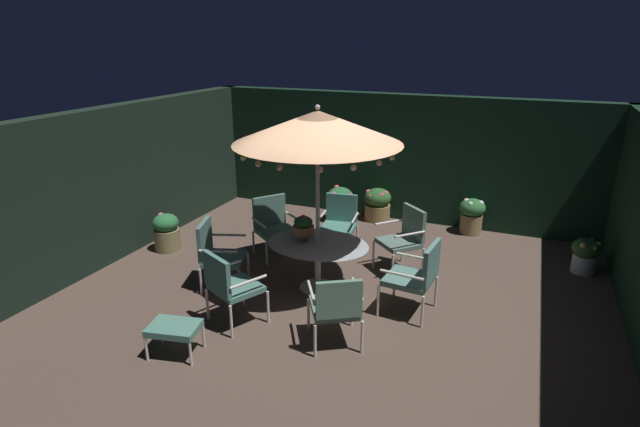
% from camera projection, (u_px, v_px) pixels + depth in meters
% --- Properties ---
extents(ground_plane, '(8.08, 7.47, 0.02)m').
position_uv_depth(ground_plane, '(335.00, 294.00, 7.31)').
color(ground_plane, brown).
extents(hedge_backdrop_rear, '(8.08, 0.30, 2.48)m').
position_uv_depth(hedge_backdrop_rear, '(400.00, 158.00, 10.01)').
color(hedge_backdrop_rear, black).
rests_on(hedge_backdrop_rear, ground_plane).
extents(hedge_backdrop_left, '(0.30, 7.47, 2.48)m').
position_uv_depth(hedge_backdrop_left, '(115.00, 183.00, 8.30)').
color(hedge_backdrop_left, black).
rests_on(hedge_backdrop_left, ground_plane).
extents(patio_dining_table, '(1.49, 1.17, 0.72)m').
position_uv_depth(patio_dining_table, '(318.00, 252.00, 7.27)').
color(patio_dining_table, beige).
rests_on(patio_dining_table, ground_plane).
extents(patio_umbrella, '(2.29, 2.29, 2.68)m').
position_uv_depth(patio_umbrella, '(318.00, 127.00, 6.68)').
color(patio_umbrella, beige).
rests_on(patio_umbrella, ground_plane).
extents(centerpiece_planter, '(0.31, 0.31, 0.40)m').
position_uv_depth(centerpiece_planter, '(303.00, 226.00, 7.22)').
color(centerpiece_planter, '#A96148').
rests_on(centerpiece_planter, patio_dining_table).
extents(patio_chair_north, '(0.83, 0.83, 1.03)m').
position_uv_depth(patio_chair_north, '(405.00, 235.00, 7.84)').
color(patio_chair_north, beige).
rests_on(patio_chair_north, ground_plane).
extents(patio_chair_northeast, '(0.68, 0.67, 0.96)m').
position_uv_depth(patio_chair_northeast, '(339.00, 220.00, 8.64)').
color(patio_chair_northeast, silver).
rests_on(patio_chair_northeast, ground_plane).
extents(patio_chair_east, '(0.83, 0.84, 0.99)m').
position_uv_depth(patio_chair_east, '(273.00, 223.00, 8.49)').
color(patio_chair_east, beige).
rests_on(patio_chair_east, ground_plane).
extents(patio_chair_southeast, '(0.77, 0.79, 1.01)m').
position_uv_depth(patio_chair_southeast, '(216.00, 251.00, 7.37)').
color(patio_chair_southeast, beige).
rests_on(patio_chair_southeast, ground_plane).
extents(patio_chair_south, '(0.81, 0.79, 1.00)m').
position_uv_depth(patio_chair_south, '(229.00, 283.00, 6.36)').
color(patio_chair_south, silver).
rests_on(patio_chair_south, ground_plane).
extents(patio_chair_southwest, '(0.82, 0.83, 0.95)m').
position_uv_depth(patio_chair_southwest, '(336.00, 305.00, 5.91)').
color(patio_chair_southwest, beige).
rests_on(patio_chair_southwest, ground_plane).
extents(patio_chair_west, '(0.69, 0.70, 1.03)m').
position_uv_depth(patio_chair_west, '(417.00, 274.00, 6.61)').
color(patio_chair_west, beige).
rests_on(patio_chair_west, ground_plane).
extents(ottoman_footrest, '(0.64, 0.51, 0.39)m').
position_uv_depth(ottoman_footrest, '(174.00, 329.00, 5.82)').
color(ottoman_footrest, beige).
rests_on(ottoman_footrest, ground_plane).
extents(potted_plant_right_near, '(0.48, 0.48, 0.67)m').
position_uv_depth(potted_plant_right_near, '(472.00, 215.00, 9.43)').
color(potted_plant_right_near, olive).
rests_on(potted_plant_right_near, ground_plane).
extents(potted_plant_front_corner, '(0.53, 0.53, 0.65)m').
position_uv_depth(potted_plant_front_corner, '(377.00, 204.00, 10.13)').
color(potted_plant_front_corner, olive).
rests_on(potted_plant_front_corner, ground_plane).
extents(potted_plant_back_center, '(0.42, 0.42, 0.56)m').
position_uv_depth(potted_plant_back_center, '(585.00, 254.00, 7.87)').
color(potted_plant_back_center, silver).
rests_on(potted_plant_back_center, ground_plane).
extents(potted_plant_back_left, '(0.51, 0.51, 0.70)m').
position_uv_depth(potted_plant_back_left, '(340.00, 204.00, 10.07)').
color(potted_plant_back_left, '#A46B51').
rests_on(potted_plant_back_left, ground_plane).
extents(potted_plant_right_far, '(0.44, 0.44, 0.65)m').
position_uv_depth(potted_plant_right_far, '(166.00, 232.00, 8.70)').
color(potted_plant_right_far, olive).
rests_on(potted_plant_right_far, ground_plane).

